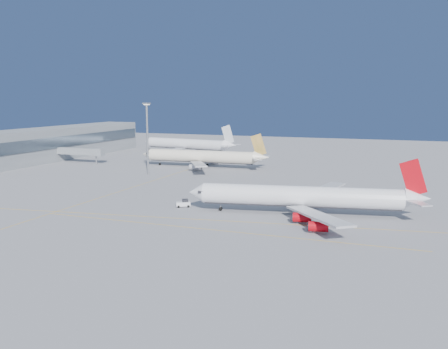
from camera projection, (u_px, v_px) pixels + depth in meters
ground at (217, 214)px, 125.82m from camera, size 500.00×500.00×0.00m
terminal at (61, 142)px, 243.33m from camera, size 18.40×110.00×15.00m
jet_bridge at (83, 152)px, 224.06m from camera, size 23.60×3.60×6.90m
taxiway_lines at (175, 205)px, 136.81m from camera, size 118.86×140.00×0.02m
airliner_virgin at (305, 197)px, 125.25m from camera, size 60.11×53.42×14.88m
airliner_etihad at (204, 157)px, 210.54m from camera, size 56.96×52.62×14.87m
airliner_third at (188, 144)px, 264.80m from camera, size 58.10×53.05×15.61m
pushback_tug at (183, 203)px, 134.36m from camera, size 4.21×3.69×2.13m
light_mast at (147, 133)px, 188.29m from camera, size 2.36×2.36×27.28m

